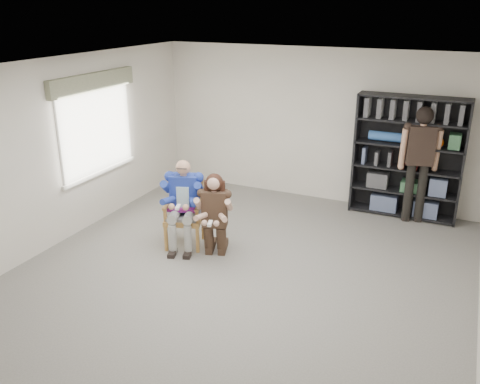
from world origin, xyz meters
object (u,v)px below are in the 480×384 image
at_px(armchair, 184,213).
at_px(bookshelf, 407,158).
at_px(kneeling_woman, 214,216).
at_px(standing_man, 418,166).
at_px(seated_man, 184,204).

height_order(armchair, bookshelf, bookshelf).
bearing_deg(kneeling_woman, armchair, 150.23).
xyz_separation_m(kneeling_woman, bookshelf, (2.29, 2.72, 0.43)).
bearing_deg(kneeling_woman, bookshelf, 31.83).
height_order(armchair, standing_man, standing_man).
relative_size(kneeling_woman, bookshelf, 0.59).
distance_m(armchair, seated_man, 0.16).
xyz_separation_m(seated_man, kneeling_woman, (0.58, -0.12, -0.06)).
distance_m(seated_man, kneeling_woman, 0.60).
xyz_separation_m(seated_man, standing_man, (3.07, 2.42, 0.30)).
distance_m(seated_man, standing_man, 3.92).
height_order(kneeling_woman, bookshelf, bookshelf).
bearing_deg(standing_man, seated_man, -156.38).
distance_m(bookshelf, standing_man, 0.28).
bearing_deg(armchair, standing_man, 20.13).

